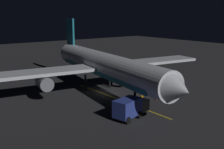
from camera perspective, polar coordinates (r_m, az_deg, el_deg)
The scene contains 8 objects.
ground_plane at distance 46.89m, azimuth -1.49°, elevation -3.88°, with size 180.00×180.00×0.20m, color #262628.
apron_guide_stripe at distance 43.50m, azimuth 1.03°, elevation -5.05°, with size 0.24×22.22×0.01m, color gold.
airliner at distance 46.35m, azimuth -1.89°, elevation 1.93°, with size 40.31×40.23×12.18m.
baggage_truck at distance 35.46m, azimuth 3.77°, elevation -6.95°, with size 5.76×3.29×2.62m.
catering_truck at distance 52.55m, azimuth 2.39°, elevation -0.62°, with size 6.03×4.80×2.37m.
ground_crew_worker at distance 40.31m, azimuth 6.20°, elevation -5.22°, with size 0.40×0.40×1.74m.
traffic_cone_near_left at distance 41.69m, azimuth 5.73°, elevation -5.53°, with size 0.50×0.50×0.55m.
traffic_cone_near_right at distance 43.34m, azimuth 9.26°, elevation -4.94°, with size 0.50×0.50×0.55m.
Camera 1 is at (26.43, 36.45, 13.01)m, focal length 44.18 mm.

